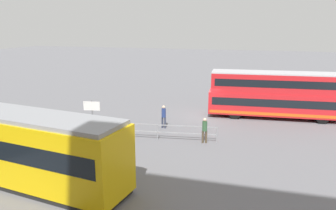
{
  "coord_description": "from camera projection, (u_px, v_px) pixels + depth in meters",
  "views": [
    {
      "loc": [
        -4.82,
        26.97,
        7.54
      ],
      "look_at": [
        1.63,
        5.73,
        2.17
      ],
      "focal_mm": 35.11,
      "sensor_mm": 36.0,
      "label": 1
    }
  ],
  "objects": [
    {
      "name": "ground_plane",
      "position": [
        205.0,
        116.0,
        28.21
      ],
      "size": [
        160.0,
        160.0,
        0.0
      ],
      "primitive_type": "plane",
      "color": "slate"
    },
    {
      "name": "info_sign",
      "position": [
        92.0,
        109.0,
        24.3
      ],
      "size": [
        1.24,
        0.26,
        2.2
      ],
      "color": "slate",
      "rests_on": "ground"
    },
    {
      "name": "pedestrian_railing",
      "position": [
        158.0,
        129.0,
        22.13
      ],
      "size": [
        7.93,
        1.2,
        1.08
      ],
      "color": "gray",
      "rests_on": "ground"
    },
    {
      "name": "pedestrian_crossing",
      "position": [
        205.0,
        129.0,
        21.46
      ],
      "size": [
        0.38,
        0.38,
        1.71
      ],
      "color": "#4C3F2D",
      "rests_on": "ground"
    },
    {
      "name": "pedestrian_near_railing",
      "position": [
        164.0,
        115.0,
        24.6
      ],
      "size": [
        0.36,
        0.34,
        1.75
      ],
      "color": "#33384C",
      "rests_on": "ground"
    },
    {
      "name": "double_decker_bus",
      "position": [
        280.0,
        95.0,
        27.13
      ],
      "size": [
        11.77,
        3.48,
        3.84
      ],
      "color": "red",
      "rests_on": "ground"
    }
  ]
}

